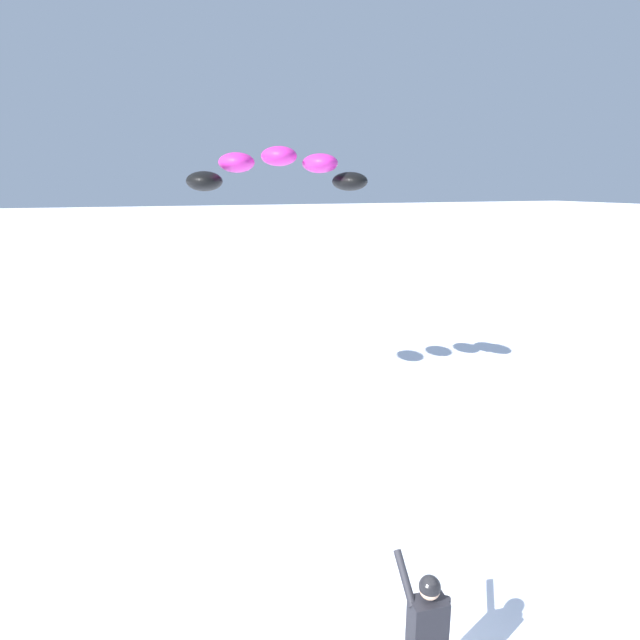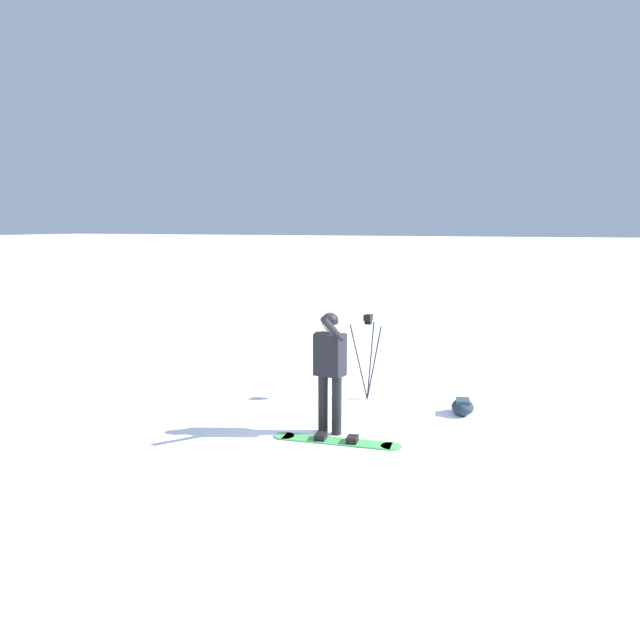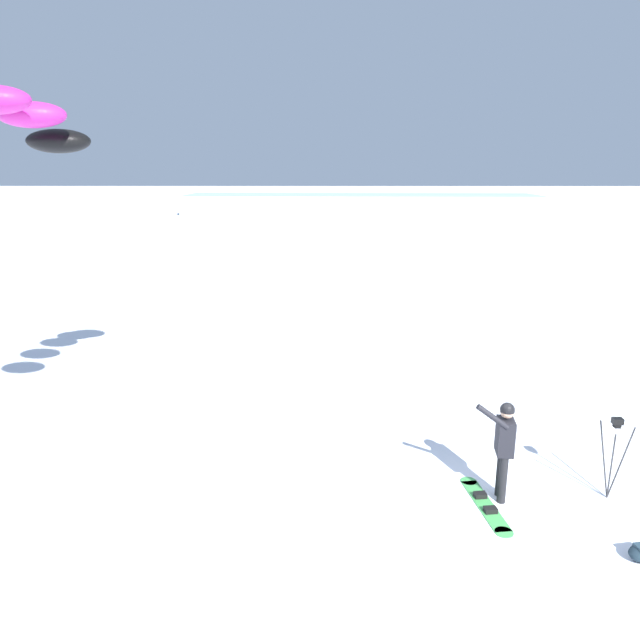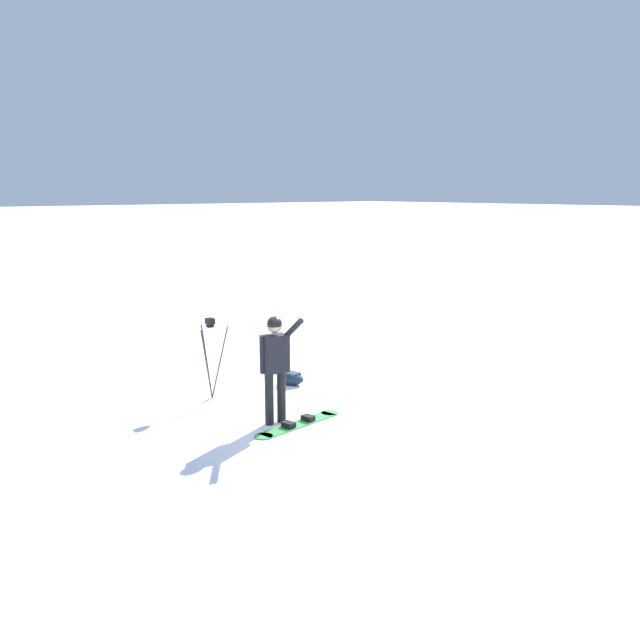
# 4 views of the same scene
# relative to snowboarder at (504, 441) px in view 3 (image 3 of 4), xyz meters

# --- Properties ---
(ground_plane) EXTENTS (300.00, 300.00, 0.00)m
(ground_plane) POSITION_rel_snowboarder_xyz_m (0.51, -0.38, -1.06)
(ground_plane) COLOR white
(snowboarder) EXTENTS (0.47, 0.70, 1.75)m
(snowboarder) POSITION_rel_snowboarder_xyz_m (0.00, 0.00, 0.00)
(snowboarder) COLOR black
(snowboarder) RESTS_ON ground_plane
(snowboard) EXTENTS (1.77, 0.47, 0.10)m
(snowboard) POSITION_rel_snowboarder_xyz_m (0.22, -0.30, -1.03)
(snowboard) COLOR #3F994C
(snowboard) RESTS_ON ground_plane
(camera_tripod) EXTENTS (0.57, 0.47, 1.45)m
(camera_tripod) POSITION_rel_snowboarder_xyz_m (-0.04, 1.83, -0.03)
(camera_tripod) COLOR #262628
(camera_tripod) RESTS_ON ground_plane
(distant_ridge) EXTENTS (9.72, 40.31, 2.11)m
(distant_ridge) POSITION_rel_snowboarder_xyz_m (-60.02, 1.33, -0.00)
(distant_ridge) COLOR #90ABB7
(distant_ridge) RESTS_ON ground_plane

